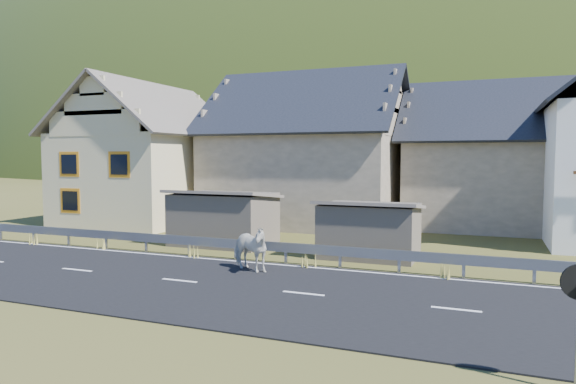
% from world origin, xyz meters
% --- Properties ---
extents(ground, '(160.00, 160.00, 0.00)m').
position_xyz_m(ground, '(0.00, 0.00, 0.00)').
color(ground, '#3B3D15').
rests_on(ground, ground).
extents(road, '(60.00, 7.00, 0.04)m').
position_xyz_m(road, '(0.00, 0.00, 0.02)').
color(road, black).
rests_on(road, ground).
extents(lane_markings, '(60.00, 6.60, 0.01)m').
position_xyz_m(lane_markings, '(0.00, 0.00, 0.04)').
color(lane_markings, silver).
rests_on(lane_markings, road).
extents(guardrail, '(28.10, 0.09, 0.75)m').
position_xyz_m(guardrail, '(-0.00, 3.68, 0.56)').
color(guardrail, '#93969B').
rests_on(guardrail, ground).
extents(shed_left, '(4.30, 3.30, 2.40)m').
position_xyz_m(shed_left, '(-2.00, 6.50, 1.10)').
color(shed_left, '#665C4E').
rests_on(shed_left, ground).
extents(shed_right, '(3.80, 2.90, 2.20)m').
position_xyz_m(shed_right, '(4.50, 6.00, 1.00)').
color(shed_right, '#665C4E').
rests_on(shed_right, ground).
extents(house_cream, '(7.80, 9.80, 8.30)m').
position_xyz_m(house_cream, '(-10.00, 12.00, 4.36)').
color(house_cream, beige).
rests_on(house_cream, ground).
extents(house_stone_a, '(10.80, 9.80, 8.90)m').
position_xyz_m(house_stone_a, '(-1.00, 15.00, 4.63)').
color(house_stone_a, tan).
rests_on(house_stone_a, ground).
extents(house_stone_b, '(9.80, 8.80, 8.10)m').
position_xyz_m(house_stone_b, '(9.00, 17.00, 4.24)').
color(house_stone_b, tan).
rests_on(house_stone_b, ground).
extents(mountain, '(440.00, 280.00, 260.00)m').
position_xyz_m(mountain, '(5.00, 180.00, -20.00)').
color(mountain, '#233D16').
rests_on(mountain, ground).
extents(conifer_patch, '(76.00, 50.00, 28.00)m').
position_xyz_m(conifer_patch, '(-55.00, 110.00, 6.00)').
color(conifer_patch, black).
rests_on(conifer_patch, ground).
extents(horse, '(1.48, 1.99, 1.53)m').
position_xyz_m(horse, '(1.36, 2.00, 0.81)').
color(horse, beige).
rests_on(horse, road).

